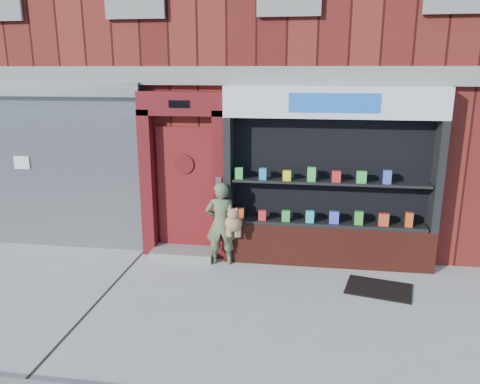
# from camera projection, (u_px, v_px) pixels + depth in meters

# --- Properties ---
(ground) EXTENTS (80.00, 80.00, 0.00)m
(ground) POSITION_uv_depth(u_px,v_px,m) (204.00, 306.00, 6.62)
(ground) COLOR #9E9E99
(ground) RESTS_ON ground
(building) EXTENTS (12.00, 8.16, 8.00)m
(building) POSITION_uv_depth(u_px,v_px,m) (255.00, 37.00, 11.33)
(building) COLOR #551613
(building) RESTS_ON ground
(shutter_bay) EXTENTS (3.10, 0.30, 3.04)m
(shutter_bay) POSITION_uv_depth(u_px,v_px,m) (63.00, 157.00, 8.45)
(shutter_bay) COLOR gray
(shutter_bay) RESTS_ON ground
(red_door_bay) EXTENTS (1.52, 0.58, 2.90)m
(red_door_bay) POSITION_uv_depth(u_px,v_px,m) (184.00, 176.00, 8.13)
(red_door_bay) COLOR #570E12
(red_door_bay) RESTS_ON ground
(pharmacy_bay) EXTENTS (3.50, 0.41, 3.00)m
(pharmacy_bay) POSITION_uv_depth(u_px,v_px,m) (329.00, 186.00, 7.76)
(pharmacy_bay) COLOR #5C2016
(pharmacy_bay) RESTS_ON ground
(woman) EXTENTS (0.66, 0.47, 1.44)m
(woman) POSITION_uv_depth(u_px,v_px,m) (222.00, 223.00, 7.90)
(woman) COLOR #5B6743
(woman) RESTS_ON ground
(doormat) EXTENTS (1.09, 0.87, 0.02)m
(doormat) POSITION_uv_depth(u_px,v_px,m) (379.00, 289.00, 7.13)
(doormat) COLOR black
(doormat) RESTS_ON ground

